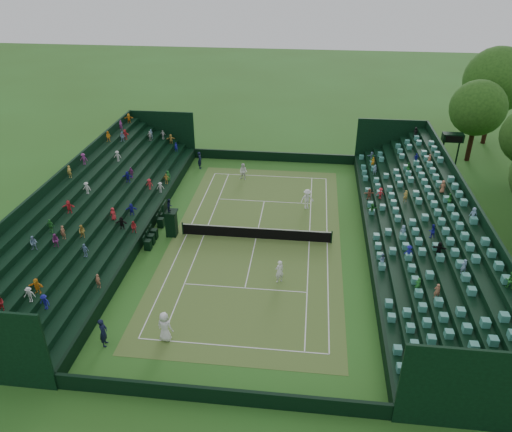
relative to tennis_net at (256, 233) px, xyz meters
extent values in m
plane|color=#2E5A1C|center=(0.00, 0.00, -0.53)|extent=(160.00, 160.00, 0.00)
cube|color=#327928|center=(0.00, 0.00, -0.52)|extent=(12.97, 26.77, 0.01)
cube|color=black|center=(0.00, 15.88, -0.03)|extent=(17.17, 0.20, 1.00)
cube|color=black|center=(0.00, -15.88, -0.03)|extent=(17.17, 0.20, 1.00)
cube|color=black|center=(8.48, 0.00, -0.03)|extent=(0.20, 31.77, 1.00)
cube|color=black|center=(-8.48, 0.00, -0.03)|extent=(0.20, 31.77, 1.00)
cube|color=black|center=(8.98, 0.00, -0.03)|extent=(0.80, 32.00, 1.00)
cube|color=black|center=(9.79, 0.00, 0.20)|extent=(0.80, 32.00, 1.45)
cube|color=black|center=(10.58, 0.00, 0.42)|extent=(0.80, 32.00, 1.90)
cube|color=black|center=(11.38, 0.00, 0.65)|extent=(0.80, 32.00, 2.35)
cube|color=black|center=(12.18, 0.00, 0.87)|extent=(0.80, 32.00, 2.80)
cube|color=black|center=(12.98, 0.00, 1.10)|extent=(0.80, 32.00, 3.25)
cube|color=black|center=(13.79, 0.00, 1.32)|extent=(0.80, 32.00, 3.70)
cube|color=black|center=(14.59, 0.00, 1.55)|extent=(0.80, 32.00, 4.15)
cube|color=black|center=(15.08, 0.00, 1.92)|extent=(0.20, 32.00, 4.90)
cube|color=black|center=(-8.98, 0.00, -0.03)|extent=(0.80, 32.00, 1.00)
cube|color=black|center=(-9.79, 0.00, 0.20)|extent=(0.80, 32.00, 1.45)
cube|color=black|center=(-10.58, 0.00, 0.42)|extent=(0.80, 32.00, 1.90)
cube|color=black|center=(-11.38, 0.00, 0.65)|extent=(0.80, 32.00, 2.35)
cube|color=black|center=(-12.18, 0.00, 0.87)|extent=(0.80, 32.00, 2.80)
cube|color=black|center=(-12.98, 0.00, 1.10)|extent=(0.80, 32.00, 3.25)
cube|color=black|center=(-13.79, 0.00, 1.32)|extent=(0.80, 32.00, 3.70)
cube|color=black|center=(-14.59, 0.00, 1.55)|extent=(0.80, 32.00, 4.15)
cube|color=black|center=(-15.08, 0.00, 1.92)|extent=(0.20, 32.00, 4.90)
cylinder|color=black|center=(-5.79, 0.00, 0.00)|extent=(0.10, 0.10, 1.06)
cylinder|color=black|center=(5.79, 0.00, 0.00)|extent=(0.10, 0.10, 1.06)
cube|color=black|center=(0.00, 0.00, -0.07)|extent=(11.57, 0.02, 0.86)
cube|color=white|center=(0.00, 0.00, 0.40)|extent=(11.57, 0.04, 0.07)
cylinder|color=black|center=(17.00, 16.00, 0.97)|extent=(0.16, 0.16, 3.00)
cylinder|color=black|center=(18.50, 16.00, 0.97)|extent=(0.16, 0.16, 3.00)
cube|color=black|center=(17.75, 16.00, 2.77)|extent=(2.00, 1.00, 0.80)
cylinder|color=black|center=(20.29, 18.40, 1.00)|extent=(0.50, 0.50, 3.04)
sphere|color=#1C4313|center=(20.29, 18.40, 5.12)|extent=(5.56, 5.56, 5.56)
cylinder|color=black|center=(23.44, 23.99, 1.41)|extent=(0.50, 0.50, 3.87)
sphere|color=#1C4313|center=(23.44, 23.99, 6.67)|extent=(7.08, 7.08, 7.08)
cube|color=black|center=(-6.58, -0.23, 0.49)|extent=(0.79, 0.79, 2.02)
cube|color=black|center=(-6.58, -0.23, 1.55)|extent=(1.01, 1.01, 0.11)
cube|color=black|center=(-6.98, -0.23, 1.95)|extent=(0.09, 1.01, 0.79)
imported|color=black|center=(-6.58, -0.23, 2.13)|extent=(0.45, 0.55, 1.05)
cube|color=black|center=(-7.83, -2.46, -0.14)|extent=(0.49, 0.49, 0.78)
cube|color=black|center=(-8.07, -2.46, 0.35)|extent=(0.06, 0.49, 0.49)
cube|color=black|center=(-7.83, -1.66, -0.14)|extent=(0.49, 0.49, 0.78)
cube|color=black|center=(-8.07, -1.66, 0.35)|extent=(0.06, 0.49, 0.49)
cube|color=black|center=(-7.83, -0.86, -0.14)|extent=(0.49, 0.49, 0.78)
cube|color=black|center=(-8.07, -0.86, 0.35)|extent=(0.06, 0.49, 0.49)
cube|color=black|center=(-7.83, 0.94, -0.14)|extent=(0.49, 0.49, 0.78)
cube|color=black|center=(-8.07, 0.94, 0.35)|extent=(0.06, 0.49, 0.49)
cube|color=black|center=(-7.83, 1.74, -0.14)|extent=(0.49, 0.49, 0.78)
cube|color=black|center=(-8.07, 1.74, 0.35)|extent=(0.06, 0.49, 0.49)
cube|color=black|center=(-7.83, 2.54, -0.14)|extent=(0.49, 0.49, 0.78)
cube|color=black|center=(-8.07, 2.54, 0.35)|extent=(0.06, 0.49, 0.49)
imported|color=white|center=(-3.87, -11.76, 0.43)|extent=(1.05, 0.81, 1.91)
imported|color=white|center=(2.20, -5.41, 0.32)|extent=(0.74, 0.67, 1.70)
imported|color=white|center=(-2.49, 10.90, 0.29)|extent=(0.95, 0.84, 1.63)
imported|color=white|center=(3.77, 5.52, 0.37)|extent=(1.33, 1.06, 1.80)
imported|color=black|center=(-7.23, 13.08, 0.36)|extent=(0.55, 0.72, 1.78)
imported|color=black|center=(-7.19, -12.57, 0.38)|extent=(0.53, 0.72, 1.81)
camera|label=1|loc=(3.81, -32.88, 19.55)|focal=35.00mm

